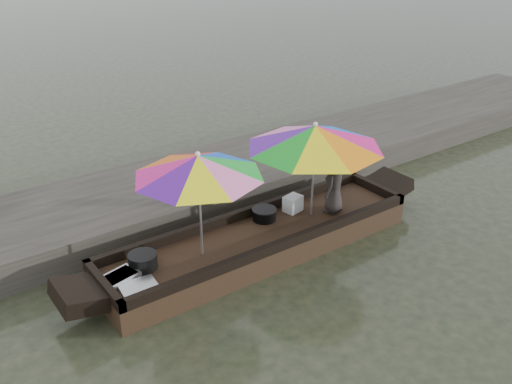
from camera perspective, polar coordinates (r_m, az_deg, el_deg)
water at (r=8.77m, az=0.38°, el=-6.13°), size 80.00×80.00×0.00m
dock at (r=10.29m, az=-6.84°, el=0.38°), size 22.00×2.20×0.50m
boat_hull at (r=8.68m, az=0.39°, el=-5.14°), size 5.03×1.20×0.35m
cooking_pot at (r=7.89m, az=-11.26°, el=-6.78°), size 0.40×0.40×0.21m
tray_crayfish at (r=7.72m, az=-13.45°, el=-8.34°), size 0.53×0.42×0.09m
tray_scallop at (r=7.52m, az=-11.69°, el=-9.29°), size 0.50×0.37×0.06m
charcoal_grill at (r=8.92m, az=0.83°, el=-2.28°), size 0.37×0.37×0.17m
supply_bag at (r=9.18m, az=3.71°, el=-1.17°), size 0.32×0.27×0.26m
vendor at (r=9.09m, az=7.87°, el=0.79°), size 0.56×0.48×0.96m
umbrella_bow at (r=7.74m, az=-5.62°, el=-1.32°), size 1.87×1.87×1.55m
umbrella_stern at (r=8.81m, az=5.75°, el=2.18°), size 2.53×2.53×1.55m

